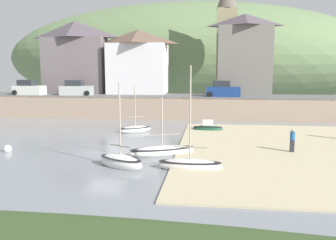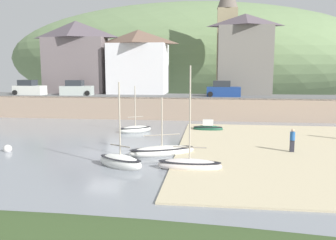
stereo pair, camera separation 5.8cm
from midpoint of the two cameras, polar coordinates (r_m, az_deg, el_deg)
name	(u,v)px [view 2 (the right image)]	position (r m, az deg, el deg)	size (l,w,h in m)	color
ground	(69,202)	(15.88, -15.61, -12.71)	(48.00, 41.00, 0.61)	gray
quay_seawall	(149,107)	(41.58, -3.12, 2.18)	(48.00, 9.40, 2.40)	tan
hillside_backdrop	(191,58)	(78.57, 3.71, 9.95)	(80.00, 44.00, 23.05)	#688154
waterfront_building_left	(77,57)	(52.01, -14.61, 9.95)	(8.94, 4.63, 10.04)	slate
waterfront_building_centre	(139,61)	(49.44, -4.78, 9.48)	(8.10, 6.05, 8.70)	silver
waterfront_building_right	(244,54)	(48.64, 12.35, 10.45)	(7.29, 4.55, 10.57)	slate
church_with_spire	(227,34)	(52.69, 9.58, 13.62)	(3.00, 3.00, 16.28)	tan
sailboat_tall_mast	(135,129)	(32.60, -5.26, -1.49)	(3.24, 2.73, 4.43)	silver
motorboat_with_cabin	(120,162)	(21.11, -7.65, -6.74)	(3.29, 2.43, 5.25)	white
sailboat_far_left	(162,151)	(23.91, -0.92, -5.05)	(4.74, 3.09, 4.08)	silver
fishing_boat_green	(190,165)	(20.50, 3.60, -7.24)	(3.79, 1.26, 6.16)	silver
dinghy_open_wooden	(208,128)	(33.33, 6.56, -1.24)	(2.83, 1.08, 1.18)	#1E5039
parked_car_near_slipway	(29,89)	(50.04, -21.59, 4.77)	(4.24, 2.09, 1.95)	silver
parked_car_by_wall	(76,89)	(47.28, -14.61, 4.91)	(4.21, 1.99, 1.95)	#B1BCB5
parked_car_end_of_row	(223,90)	(44.01, 9.02, 4.84)	(4.19, 1.93, 1.95)	navy
person_on_slipway	(292,139)	(25.63, 19.61, -2.97)	(0.34, 0.34, 1.62)	#282833
mooring_buoy	(8,149)	(27.31, -24.55, -4.29)	(0.59, 0.59, 0.59)	silver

